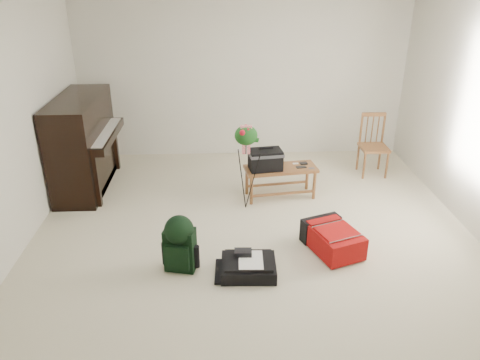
{
  "coord_description": "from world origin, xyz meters",
  "views": [
    {
      "loc": [
        -0.35,
        -4.36,
        2.81
      ],
      "look_at": [
        -0.15,
        0.35,
        0.62
      ],
      "focal_mm": 35.0,
      "sensor_mm": 36.0,
      "label": 1
    }
  ],
  "objects_px": {
    "bench": "(270,162)",
    "red_suitcase": "(332,237)",
    "piano": "(84,145)",
    "dining_chair": "(373,146)",
    "green_backpack": "(180,241)",
    "black_duffel": "(248,266)",
    "flower_stand": "(246,168)"
  },
  "relations": [
    {
      "from": "dining_chair",
      "to": "green_backpack",
      "type": "relative_size",
      "value": 1.48
    },
    {
      "from": "bench",
      "to": "red_suitcase",
      "type": "xyz_separation_m",
      "value": [
        0.55,
        -1.26,
        -0.36
      ]
    },
    {
      "from": "piano",
      "to": "green_backpack",
      "type": "relative_size",
      "value": 2.51
    },
    {
      "from": "dining_chair",
      "to": "green_backpack",
      "type": "distance_m",
      "value": 3.47
    },
    {
      "from": "dining_chair",
      "to": "flower_stand",
      "type": "relative_size",
      "value": 0.79
    },
    {
      "from": "green_backpack",
      "to": "flower_stand",
      "type": "distance_m",
      "value": 1.49
    },
    {
      "from": "piano",
      "to": "dining_chair",
      "type": "bearing_deg",
      "value": 3.71
    },
    {
      "from": "piano",
      "to": "flower_stand",
      "type": "relative_size",
      "value": 1.34
    },
    {
      "from": "red_suitcase",
      "to": "black_duffel",
      "type": "height_order",
      "value": "red_suitcase"
    },
    {
      "from": "piano",
      "to": "flower_stand",
      "type": "distance_m",
      "value": 2.26
    },
    {
      "from": "bench",
      "to": "dining_chair",
      "type": "relative_size",
      "value": 1.1
    },
    {
      "from": "piano",
      "to": "black_duffel",
      "type": "bearing_deg",
      "value": -45.44
    },
    {
      "from": "piano",
      "to": "dining_chair",
      "type": "distance_m",
      "value": 4.04
    },
    {
      "from": "piano",
      "to": "bench",
      "type": "height_order",
      "value": "piano"
    },
    {
      "from": "dining_chair",
      "to": "black_duffel",
      "type": "relative_size",
      "value": 1.6
    },
    {
      "from": "green_backpack",
      "to": "red_suitcase",
      "type": "bearing_deg",
      "value": 23.6
    },
    {
      "from": "dining_chair",
      "to": "red_suitcase",
      "type": "relative_size",
      "value": 1.15
    },
    {
      "from": "bench",
      "to": "red_suitcase",
      "type": "relative_size",
      "value": 1.27
    },
    {
      "from": "bench",
      "to": "flower_stand",
      "type": "bearing_deg",
      "value": -146.8
    },
    {
      "from": "dining_chair",
      "to": "red_suitcase",
      "type": "bearing_deg",
      "value": -117.43
    },
    {
      "from": "piano",
      "to": "flower_stand",
      "type": "bearing_deg",
      "value": -18.99
    },
    {
      "from": "piano",
      "to": "red_suitcase",
      "type": "xyz_separation_m",
      "value": [
        3.01,
        -1.71,
        -0.45
      ]
    },
    {
      "from": "green_backpack",
      "to": "black_duffel",
      "type": "bearing_deg",
      "value": 4.01
    },
    {
      "from": "bench",
      "to": "dining_chair",
      "type": "bearing_deg",
      "value": 16.44
    },
    {
      "from": "black_duffel",
      "to": "green_backpack",
      "type": "distance_m",
      "value": 0.73
    },
    {
      "from": "black_duffel",
      "to": "bench",
      "type": "bearing_deg",
      "value": 79.41
    },
    {
      "from": "bench",
      "to": "dining_chair",
      "type": "xyz_separation_m",
      "value": [
        1.57,
        0.71,
        -0.07
      ]
    },
    {
      "from": "green_backpack",
      "to": "dining_chair",
      "type": "bearing_deg",
      "value": 53.82
    },
    {
      "from": "bench",
      "to": "black_duffel",
      "type": "height_order",
      "value": "bench"
    },
    {
      "from": "bench",
      "to": "piano",
      "type": "bearing_deg",
      "value": 161.65
    },
    {
      "from": "green_backpack",
      "to": "flower_stand",
      "type": "height_order",
      "value": "flower_stand"
    },
    {
      "from": "piano",
      "to": "dining_chair",
      "type": "height_order",
      "value": "piano"
    }
  ]
}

